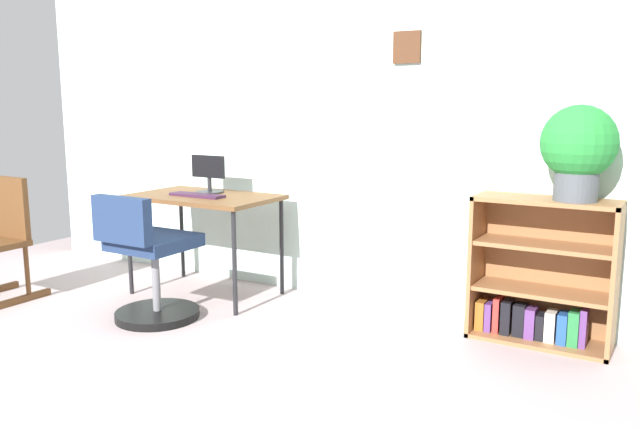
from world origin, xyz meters
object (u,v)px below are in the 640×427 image
(office_chair, at_px, (149,265))
(keyboard, at_px, (197,195))
(desk, at_px, (204,203))
(monitor, at_px, (209,175))
(bookshelf_low, at_px, (541,279))
(potted_plant_on_shelf, at_px, (579,147))

(office_chair, bearing_deg, keyboard, 96.72)
(desk, relative_size, office_chair, 1.25)
(monitor, xyz_separation_m, bookshelf_low, (2.25, 0.17, -0.48))
(office_chair, relative_size, potted_plant_on_shelf, 1.58)
(desk, distance_m, monitor, 0.21)
(desk, bearing_deg, monitor, 108.92)
(desk, xyz_separation_m, monitor, (-0.03, 0.10, 0.19))
(monitor, distance_m, bookshelf_low, 2.31)
(monitor, height_order, potted_plant_on_shelf, potted_plant_on_shelf)
(desk, bearing_deg, office_chair, -83.36)
(monitor, relative_size, keyboard, 0.68)
(bookshelf_low, bearing_deg, desk, -173.23)
(monitor, bearing_deg, office_chair, -81.64)
(potted_plant_on_shelf, bearing_deg, monitor, -177.28)
(keyboard, distance_m, office_chair, 0.65)
(monitor, bearing_deg, bookshelf_low, 4.27)
(keyboard, height_order, office_chair, office_chair)
(monitor, relative_size, office_chair, 0.35)
(office_chair, distance_m, bookshelf_low, 2.32)
(desk, height_order, office_chair, office_chair)
(desk, relative_size, bookshelf_low, 1.22)
(keyboard, bearing_deg, potted_plant_on_shelf, 6.99)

